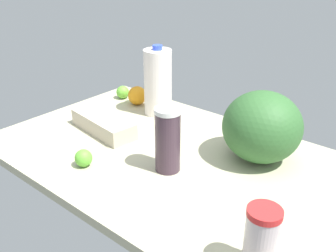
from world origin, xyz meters
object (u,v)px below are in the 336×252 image
shaker_bottle (168,140)px  orange_beside_bowl (137,95)px  lime_far_back (123,92)px  egg_carton (103,124)px  watermelon (262,127)px  tumbler_cup (261,240)px  milk_jug (158,82)px  lime_loose (84,158)px

shaker_bottle → orange_beside_bowl: size_ratio=2.51×
orange_beside_bowl → lime_far_back: bearing=-5.4°
egg_carton → orange_beside_bowl: orange_beside_bowl is taller
watermelon → tumbler_cup: (-21.93, 42.28, -3.55)cm
egg_carton → milk_jug: bearing=-90.7°
egg_carton → orange_beside_bowl: (9.25, -27.53, 1.05)cm
egg_carton → lime_far_back: 34.47cm
tumbler_cup → watermelon: bearing=-62.6°
egg_carton → orange_beside_bowl: bearing=-63.6°
egg_carton → lime_loose: egg_carton is taller
lime_far_back → lime_loose: (-33.26, 48.75, -0.14)cm
shaker_bottle → lime_loose: size_ratio=3.68×
milk_jug → lime_far_back: 25.65cm
egg_carton → milk_jug: (-3.93, -26.28, 10.34)cm
milk_jug → lime_loose: size_ratio=5.11×
orange_beside_bowl → lime_loose: size_ratio=1.47×
egg_carton → milk_jug: size_ratio=0.99×
lime_far_back → lime_loose: 59.02cm
watermelon → milk_jug: bearing=-8.1°
watermelon → milk_jug: (49.72, -7.11, 1.99)cm
tumbler_cup → lime_far_back: size_ratio=2.67×
milk_jug → orange_beside_bowl: (13.18, -1.25, -9.29)cm
tumbler_cup → orange_beside_bowl: size_ratio=1.92×
shaker_bottle → watermelon: watermelon is taller
watermelon → orange_beside_bowl: size_ratio=3.07×
orange_beside_bowl → watermelon: bearing=172.4°
watermelon → tumbler_cup: watermelon is taller
tumbler_cup → lime_far_back: 108.20cm
watermelon → milk_jug: size_ratio=0.88×
egg_carton → watermelon: (-53.65, -19.17, 8.36)cm
watermelon → orange_beside_bowl: 63.87cm
watermelon → tumbler_cup: size_ratio=1.60×
tumbler_cup → orange_beside_bowl: (84.83, -50.64, -3.75)cm
lime_loose → milk_jug: bearing=-77.9°
egg_carton → milk_jug: milk_jug is taller
tumbler_cup → lime_far_back: (94.98, -51.60, -4.90)cm
shaker_bottle → milk_jug: bearing=-44.8°
shaker_bottle → orange_beside_bowl: 55.45cm
milk_jug → orange_beside_bowl: bearing=-5.4°
milk_jug → lime_loose: (-9.94, 46.54, -10.58)cm
lime_far_back → egg_carton: bearing=124.2°
orange_beside_bowl → milk_jug: bearing=174.6°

